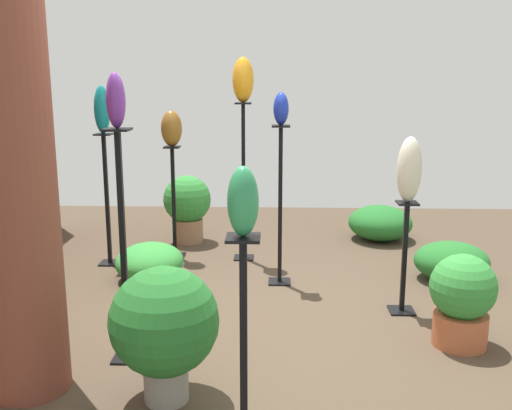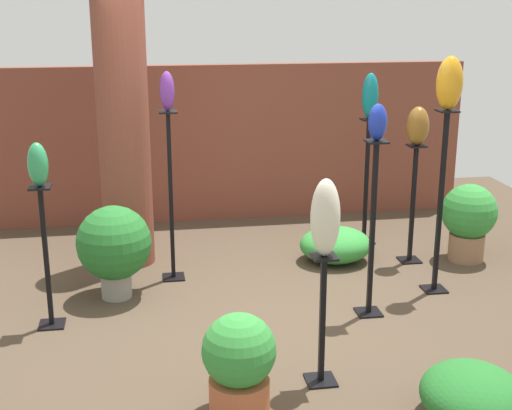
{
  "view_description": "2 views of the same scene",
  "coord_description": "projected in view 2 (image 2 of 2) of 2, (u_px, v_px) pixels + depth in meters",
  "views": [
    {
      "loc": [
        -4.36,
        -0.11,
        1.88
      ],
      "look_at": [
        0.29,
        0.05,
        0.85
      ],
      "focal_mm": 42.0,
      "sensor_mm": 36.0,
      "label": 1
    },
    {
      "loc": [
        -0.92,
        -5.27,
        2.5
      ],
      "look_at": [
        -0.04,
        0.13,
        0.89
      ],
      "focal_mm": 50.0,
      "sensor_mm": 36.0,
      "label": 2
    }
  ],
  "objects": [
    {
      "name": "foliage_bed_center",
      "position": [
        335.0,
        245.0,
        6.93
      ],
      "size": [
        0.7,
        0.63,
        0.34
      ],
      "primitive_type": "ellipsoid",
      "color": "#338C38",
      "rests_on": "ground"
    },
    {
      "name": "pedestal_violet",
      "position": [
        171.0,
        203.0,
        6.36
      ],
      "size": [
        0.2,
        0.2,
        1.54
      ],
      "color": "black",
      "rests_on": "ground"
    },
    {
      "name": "pedestal_amber",
      "position": [
        440.0,
        210.0,
        6.08
      ],
      "size": [
        0.2,
        0.2,
        1.6
      ],
      "color": "black",
      "rests_on": "ground"
    },
    {
      "name": "art_vase_amber",
      "position": [
        450.0,
        83.0,
        5.78
      ],
      "size": [
        0.22,
        0.21,
        0.44
      ],
      "primitive_type": "ellipsoid",
      "color": "orange",
      "rests_on": "pedestal_amber"
    },
    {
      "name": "pedestal_jade",
      "position": [
        47.0,
        264.0,
        5.47
      ],
      "size": [
        0.2,
        0.2,
        1.14
      ],
      "color": "black",
      "rests_on": "ground"
    },
    {
      "name": "pedestal_bronze",
      "position": [
        412.0,
        209.0,
        6.83
      ],
      "size": [
        0.2,
        0.2,
        1.16
      ],
      "color": "black",
      "rests_on": "ground"
    },
    {
      "name": "art_vase_ivory",
      "position": [
        325.0,
        218.0,
        4.48
      ],
      "size": [
        0.19,
        0.19,
        0.51
      ],
      "primitive_type": "ellipsoid",
      "color": "beige",
      "rests_on": "pedestal_ivory"
    },
    {
      "name": "pedestal_cobalt",
      "position": [
        372.0,
        236.0,
        5.64
      ],
      "size": [
        0.2,
        0.2,
        1.44
      ],
      "color": "black",
      "rests_on": "ground"
    },
    {
      "name": "potted_plant_mid_left",
      "position": [
        469.0,
        218.0,
        6.9
      ],
      "size": [
        0.54,
        0.54,
        0.76
      ],
      "color": "#936B4C",
      "rests_on": "ground"
    },
    {
      "name": "pedestal_ivory",
      "position": [
        322.0,
        326.0,
        4.69
      ],
      "size": [
        0.2,
        0.2,
        0.9
      ],
      "color": "black",
      "rests_on": "ground"
    },
    {
      "name": "potted_plant_front_right",
      "position": [
        239.0,
        362.0,
        4.34
      ],
      "size": [
        0.46,
        0.46,
        0.66
      ],
      "color": "#B25B38",
      "rests_on": "ground"
    },
    {
      "name": "potted_plant_back_center",
      "position": [
        114.0,
        245.0,
        6.02
      ],
      "size": [
        0.63,
        0.63,
        0.81
      ],
      "color": "gray",
      "rests_on": "ground"
    },
    {
      "name": "brick_wall_back",
      "position": [
        224.0,
        143.0,
        8.1
      ],
      "size": [
        5.6,
        0.12,
        1.77
      ],
      "primitive_type": "cube",
      "color": "brown",
      "rests_on": "ground"
    },
    {
      "name": "art_vase_cobalt",
      "position": [
        378.0,
        122.0,
        5.39
      ],
      "size": [
        0.15,
        0.13,
        0.28
      ],
      "primitive_type": "ellipsoid",
      "color": "#192D9E",
      "rests_on": "pedestal_cobalt"
    },
    {
      "name": "brick_pillar",
      "position": [
        124.0,
        136.0,
        6.63
      ],
      "size": [
        0.48,
        0.48,
        2.48
      ],
      "primitive_type": "cylinder",
      "color": "brown",
      "rests_on": "ground"
    },
    {
      "name": "art_vase_bronze",
      "position": [
        418.0,
        126.0,
        6.61
      ],
      "size": [
        0.21,
        0.21,
        0.36
      ],
      "primitive_type": "ellipsoid",
      "color": "brown",
      "rests_on": "pedestal_bronze"
    },
    {
      "name": "art_vase_jade",
      "position": [
        38.0,
        165.0,
        5.25
      ],
      "size": [
        0.15,
        0.15,
        0.33
      ],
      "primitive_type": "ellipsoid",
      "color": "#2D9356",
      "rests_on": "pedestal_jade"
    },
    {
      "name": "ground_plane",
      "position": [
        263.0,
        313.0,
        5.84
      ],
      "size": [
        8.0,
        8.0,
        0.0
      ],
      "primitive_type": "plane",
      "color": "#4C3D2D"
    },
    {
      "name": "foliage_bed_west",
      "position": [
        473.0,
        396.0,
        4.3
      ],
      "size": [
        0.64,
        0.69,
        0.35
      ],
      "primitive_type": "ellipsoid",
      "color": "#236B28",
      "rests_on": "ground"
    },
    {
      "name": "pedestal_teal",
      "position": [
        366.0,
        187.0,
        7.35
      ],
      "size": [
        0.2,
        0.2,
        1.31
      ],
      "color": "black",
      "rests_on": "ground"
    },
    {
      "name": "art_vase_violet",
      "position": [
        167.0,
        91.0,
        6.08
      ],
      "size": [
        0.13,
        0.12,
        0.34
      ],
      "primitive_type": "ellipsoid",
      "color": "#6B2D8C",
      "rests_on": "pedestal_violet"
    },
    {
      "name": "art_vase_teal",
      "position": [
        370.0,
        96.0,
        7.09
      ],
      "size": [
        0.17,
        0.15,
        0.46
      ],
      "primitive_type": "ellipsoid",
      "color": "#0F727A",
      "rests_on": "pedestal_teal"
    }
  ]
}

